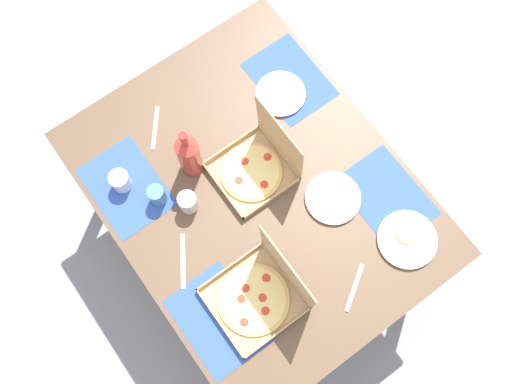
{
  "coord_description": "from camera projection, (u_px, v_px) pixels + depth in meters",
  "views": [
    {
      "loc": [
        0.52,
        -0.38,
        2.89
      ],
      "look_at": [
        0.0,
        0.0,
        0.76
      ],
      "focal_mm": 39.41,
      "sensor_mm": 36.0,
      "label": 1
    }
  ],
  "objects": [
    {
      "name": "plate_far_right",
      "position": [
        333.0,
        198.0,
        2.21
      ],
      "size": [
        0.22,
        0.22,
        0.02
      ],
      "color": "white",
      "rests_on": "dining_table"
    },
    {
      "name": "pizza_box_center",
      "position": [
        257.0,
        165.0,
        2.21
      ],
      "size": [
        0.28,
        0.29,
        0.32
      ],
      "color": "tan",
      "rests_on": "dining_table"
    },
    {
      "name": "pizza_box_corner_right",
      "position": [
        261.0,
        293.0,
        2.06
      ],
      "size": [
        0.31,
        0.31,
        0.34
      ],
      "color": "tan",
      "rests_on": "dining_table"
    },
    {
      "name": "plate_near_left",
      "position": [
        280.0,
        94.0,
        2.34
      ],
      "size": [
        0.21,
        0.21,
        0.02
      ],
      "color": "white",
      "rests_on": "dining_table"
    },
    {
      "name": "placemat_near_left",
      "position": [
        126.0,
        187.0,
        2.23
      ],
      "size": [
        0.36,
        0.26,
        0.0
      ],
      "primitive_type": "cube",
      "color": "#2D4C9E",
      "rests_on": "dining_table"
    },
    {
      "name": "fork_by_near_left",
      "position": [
        155.0,
        128.0,
        2.3
      ],
      "size": [
        0.16,
        0.13,
        0.0
      ],
      "primitive_type": "cube",
      "rotation": [
        0.0,
        0.0,
        5.61
      ],
      "color": "#B7B7BC",
      "rests_on": "dining_table"
    },
    {
      "name": "dining_table",
      "position": [
        256.0,
        199.0,
        2.33
      ],
      "size": [
        1.42,
        1.11,
        0.76
      ],
      "color": "#3F3328",
      "rests_on": "ground_plane"
    },
    {
      "name": "cup_red",
      "position": [
        188.0,
        202.0,
        2.16
      ],
      "size": [
        0.07,
        0.07,
        0.1
      ],
      "primitive_type": "cylinder",
      "color": "silver",
      "rests_on": "dining_table"
    },
    {
      "name": "placemat_near_right",
      "position": [
        218.0,
        320.0,
        2.08
      ],
      "size": [
        0.36,
        0.26,
        0.0
      ],
      "primitive_type": "cube",
      "color": "#2D4C9E",
      "rests_on": "dining_table"
    },
    {
      "name": "soda_bottle",
      "position": [
        189.0,
        155.0,
        2.13
      ],
      "size": [
        0.09,
        0.09,
        0.32
      ],
      "color": "#B2382D",
      "rests_on": "dining_table"
    },
    {
      "name": "cup_spare",
      "position": [
        121.0,
        181.0,
        2.19
      ],
      "size": [
        0.08,
        0.08,
        0.09
      ],
      "primitive_type": "cylinder",
      "color": "silver",
      "rests_on": "dining_table"
    },
    {
      "name": "ground_plane",
      "position": [
        256.0,
        234.0,
        2.96
      ],
      "size": [
        6.0,
        6.0,
        0.0
      ],
      "primitive_type": "plane",
      "color": "gray"
    },
    {
      "name": "knife_by_near_right",
      "position": [
        183.0,
        261.0,
        2.14
      ],
      "size": [
        0.19,
        0.13,
        0.0
      ],
      "primitive_type": "cube",
      "rotation": [
        0.0,
        0.0,
        5.71
      ],
      "color": "#B7B7BC",
      "rests_on": "dining_table"
    },
    {
      "name": "plate_middle",
      "position": [
        407.0,
        239.0,
        2.16
      ],
      "size": [
        0.23,
        0.23,
        0.03
      ],
      "color": "white",
      "rests_on": "dining_table"
    },
    {
      "name": "fork_by_far_right",
      "position": [
        354.0,
        288.0,
        2.12
      ],
      "size": [
        0.12,
        0.17,
        0.0
      ],
      "primitive_type": "cube",
      "rotation": [
        0.0,
        0.0,
        5.29
      ],
      "color": "#B7B7BC",
      "rests_on": "dining_table"
    },
    {
      "name": "cup_clear_right",
      "position": [
        157.0,
        195.0,
        2.17
      ],
      "size": [
        0.07,
        0.07,
        0.1
      ],
      "primitive_type": "cylinder",
      "color": "teal",
      "rests_on": "dining_table"
    },
    {
      "name": "placemat_far_right",
      "position": [
        387.0,
        197.0,
        2.22
      ],
      "size": [
        0.36,
        0.26,
        0.0
      ],
      "primitive_type": "cube",
      "color": "#2D4C9E",
      "rests_on": "dining_table"
    },
    {
      "name": "placemat_far_left",
      "position": [
        289.0,
        79.0,
        2.37
      ],
      "size": [
        0.36,
        0.26,
        0.0
      ],
      "primitive_type": "cube",
      "color": "#2D4C9E",
      "rests_on": "dining_table"
    }
  ]
}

